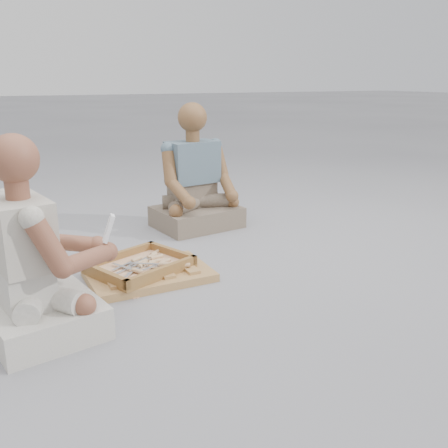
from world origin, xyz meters
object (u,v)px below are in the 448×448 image
craftsman (35,268)px  companion (195,187)px  carved_panel (149,275)px  tool_tray (140,266)px

craftsman → companion: 1.60m
carved_panel → tool_tray: bearing=134.4°
carved_panel → tool_tray: size_ratio=1.08×
carved_panel → companion: size_ratio=0.73×
tool_tray → craftsman: (-0.54, -0.36, 0.21)m
tool_tray → companion: size_ratio=0.67×
craftsman → companion: companion is taller
tool_tray → companion: 0.99m
tool_tray → craftsman: craftsman is taller
carved_panel → companion: (0.60, 0.76, 0.26)m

